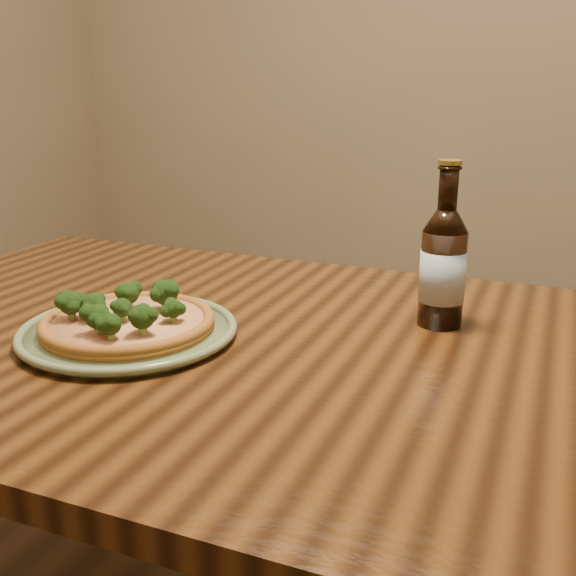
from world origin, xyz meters
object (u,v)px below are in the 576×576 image
at_px(pizza, 127,321).
at_px(plate, 129,331).
at_px(table, 292,399).
at_px(beer_bottle, 443,266).

bearing_deg(pizza, plate, 96.63).
xyz_separation_m(table, plate, (-0.24, -0.07, 0.10)).
xyz_separation_m(table, beer_bottle, (0.19, 0.16, 0.19)).
relative_size(table, beer_bottle, 6.10).
distance_m(plate, beer_bottle, 0.50).
bearing_deg(table, pizza, -162.53).
height_order(table, plate, plate).
height_order(pizza, beer_bottle, beer_bottle).
relative_size(plate, beer_bottle, 1.26).
bearing_deg(beer_bottle, plate, -126.86).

